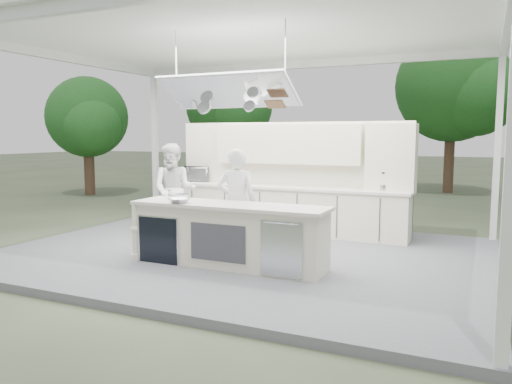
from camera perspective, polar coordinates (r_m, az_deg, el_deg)
The scene contains 12 objects.
ground at distance 8.64m, azimuth -1.46°, elevation -7.58°, with size 90.00×90.00×0.00m, color #4B593D.
stage_deck at distance 8.62m, azimuth -1.46°, elevation -7.19°, with size 8.00×6.00×0.12m, color #5A5B5F.
tent at distance 8.52m, azimuth -1.55°, elevation 17.40°, with size 8.20×6.20×3.86m.
demo_island at distance 7.63m, azimuth -3.29°, elevation -4.88°, with size 3.10×0.79×0.95m.
back_counter at distance 10.23m, azimuth 3.22°, elevation -1.95°, with size 5.08×0.72×0.95m.
back_wall_unit at distance 10.18m, azimuth 6.04°, elevation 3.51°, with size 5.05×0.48×2.25m.
tree_cluster at distance 17.75m, azimuth 12.27°, elevation 10.20°, with size 19.55×9.40×5.85m.
head_chef at distance 8.12m, azimuth -2.23°, elevation -1.25°, with size 0.65×0.42×1.77m, color white.
sous_chef at distance 9.94m, azimuth -9.31°, elevation 0.24°, with size 0.88×0.69×1.82m, color silver.
toaster_oven at distance 11.30m, azimuth -6.86°, elevation 2.07°, with size 0.60×0.41×0.33m, color #B6B8BD.
bowl_large at distance 7.70m, azimuth -8.76°, elevation -0.98°, with size 0.31×0.31×0.08m, color silver.
bowl_small at distance 8.27m, azimuth -8.46°, elevation -0.48°, with size 0.23×0.23×0.07m, color #B1B3B8.
Camera 1 is at (3.69, -7.52, 2.10)m, focal length 35.00 mm.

